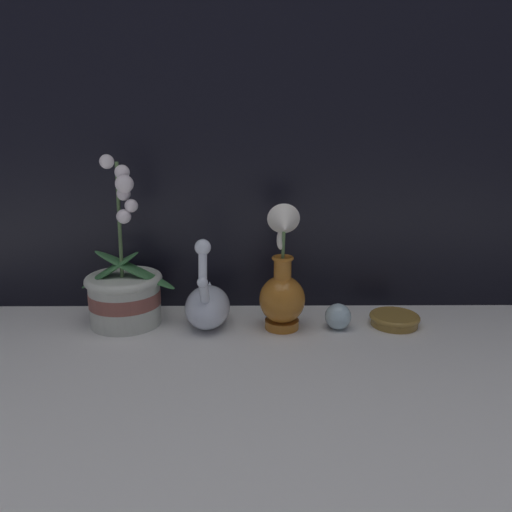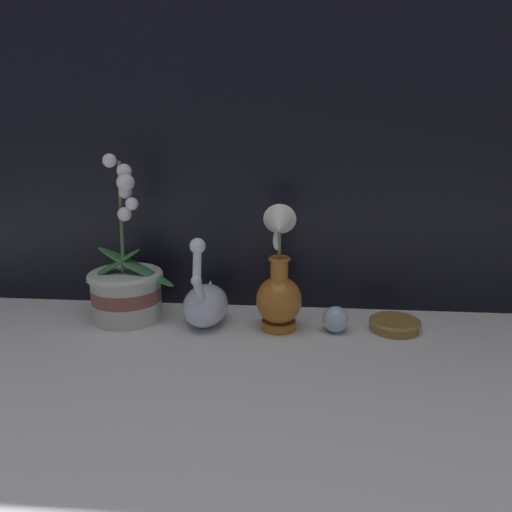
% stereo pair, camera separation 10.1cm
% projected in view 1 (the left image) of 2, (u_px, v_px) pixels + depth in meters
% --- Properties ---
extents(ground_plane, '(2.80, 2.80, 0.00)m').
position_uv_depth(ground_plane, '(251.00, 343.00, 1.05)').
color(ground_plane, silver).
extents(window_backdrop, '(2.80, 0.03, 1.20)m').
position_uv_depth(window_backdrop, '(250.00, 54.00, 1.12)').
color(window_backdrop, black).
rests_on(window_backdrop, ground_plane).
extents(orchid_potted_plant, '(0.22, 0.17, 0.38)m').
position_uv_depth(orchid_potted_plant, '(123.00, 291.00, 1.13)').
color(orchid_potted_plant, beige).
rests_on(orchid_potted_plant, ground_plane).
extents(swan_figurine, '(0.10, 0.19, 0.22)m').
position_uv_depth(swan_figurine, '(206.00, 304.00, 1.13)').
color(swan_figurine, silver).
rests_on(swan_figurine, ground_plane).
extents(blue_vase, '(0.10, 0.12, 0.29)m').
position_uv_depth(blue_vase, '(280.00, 287.00, 1.10)').
color(blue_vase, '#B26B23').
rests_on(blue_vase, ground_plane).
extents(glass_sphere, '(0.06, 0.06, 0.06)m').
position_uv_depth(glass_sphere, '(336.00, 316.00, 1.12)').
color(glass_sphere, silver).
rests_on(glass_sphere, ground_plane).
extents(amber_dish, '(0.11, 0.11, 0.03)m').
position_uv_depth(amber_dish, '(393.00, 319.00, 1.14)').
color(amber_dish, olive).
rests_on(amber_dish, ground_plane).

